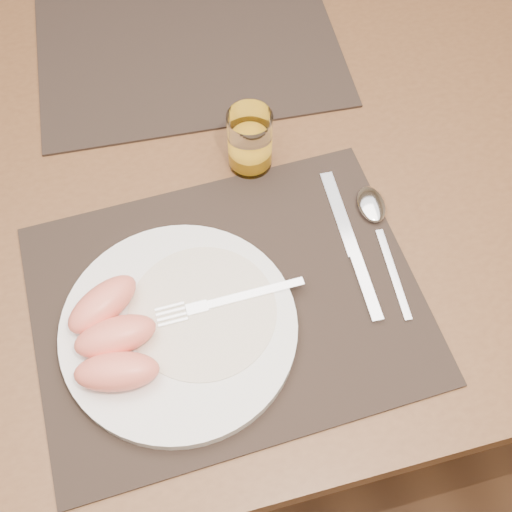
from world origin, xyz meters
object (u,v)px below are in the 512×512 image
object	(u,v)px
table	(210,194)
fork	(218,303)
placemat_near	(227,303)
knife	(355,255)
placemat_far	(188,44)
plate	(179,328)
juice_glass	(250,143)
spoon	(374,214)

from	to	relation	value
table	fork	xyz separation A→B (m)	(-0.04, -0.23, 0.11)
placemat_near	knife	distance (m)	0.17
placemat_far	plate	xyz separation A→B (m)	(-0.11, -0.46, 0.01)
table	juice_glass	xyz separation A→B (m)	(0.06, -0.02, 0.13)
placemat_far	fork	xyz separation A→B (m)	(-0.06, -0.45, 0.02)
placemat_far	fork	world-z (taller)	fork
placemat_near	placemat_far	distance (m)	0.44
placemat_near	spoon	world-z (taller)	spoon
placemat_far	knife	distance (m)	0.44
placemat_near	placemat_far	bearing A→B (deg)	84.34
placemat_far	spoon	size ratio (longest dim) A/B	2.34
fork	spoon	world-z (taller)	fork
knife	juice_glass	distance (m)	0.20
placemat_far	spoon	distance (m)	0.41
fork	knife	bearing A→B (deg)	8.75
knife	fork	bearing A→B (deg)	-171.25
plate	fork	distance (m)	0.05
placemat_far	juice_glass	xyz separation A→B (m)	(0.03, -0.24, 0.04)
spoon	juice_glass	xyz separation A→B (m)	(-0.13, 0.13, 0.03)
placemat_far	knife	world-z (taller)	knife
placemat_far	spoon	bearing A→B (deg)	-66.01
knife	juice_glass	xyz separation A→B (m)	(-0.09, 0.17, 0.04)
placemat_near	fork	size ratio (longest dim) A/B	2.57
table	placemat_far	world-z (taller)	placemat_far
table	knife	size ratio (longest dim) A/B	6.35
table	spoon	distance (m)	0.26
placemat_near	juice_glass	xyz separation A→B (m)	(0.08, 0.20, 0.04)
placemat_near	juice_glass	size ratio (longest dim) A/B	5.11
spoon	juice_glass	size ratio (longest dim) A/B	2.18
placemat_far	fork	distance (m)	0.45
table	juice_glass	size ratio (longest dim) A/B	15.90
plate	placemat_far	bearing A→B (deg)	77.19
placemat_far	fork	size ratio (longest dim) A/B	2.57
knife	table	bearing A→B (deg)	125.50
fork	table	bearing A→B (deg)	81.14
spoon	juice_glass	bearing A→B (deg)	136.08
placemat_far	plate	bearing A→B (deg)	-102.81
spoon	knife	bearing A→B (deg)	-131.08
placemat_near	table	bearing A→B (deg)	84.00
juice_glass	plate	bearing A→B (deg)	-122.78
plate	spoon	size ratio (longest dim) A/B	1.41
table	juice_glass	bearing A→B (deg)	-24.32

